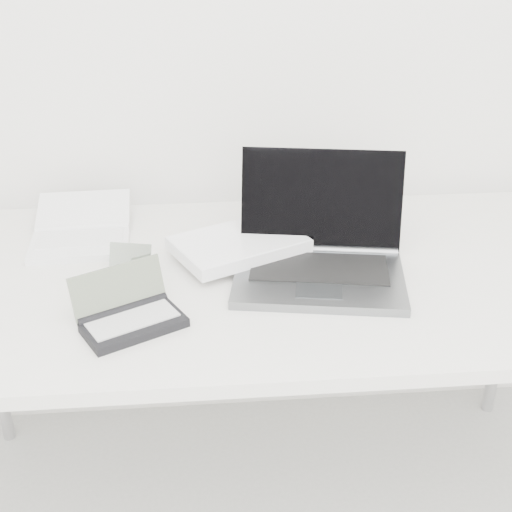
{
  "coord_description": "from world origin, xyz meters",
  "views": [
    {
      "loc": [
        -0.15,
        0.17,
        1.49
      ],
      "look_at": [
        -0.03,
        1.51,
        0.79
      ],
      "focal_mm": 50.0,
      "sensor_mm": 36.0,
      "label": 1
    }
  ],
  "objects": [
    {
      "name": "pda_silver",
      "position": [
        -0.31,
        1.52,
        0.75
      ],
      "size": [
        0.11,
        0.12,
        0.07
      ],
      "rotation": [
        0.0,
        0.0,
        -0.22
      ],
      "color": "silver",
      "rests_on": "desk"
    },
    {
      "name": "desk",
      "position": [
        0.0,
        1.55,
        0.68
      ],
      "size": [
        1.6,
        0.8,
        0.73
      ],
      "color": "white",
      "rests_on": "ground"
    },
    {
      "name": "netbook_open_white",
      "position": [
        -0.43,
        1.75,
        0.75
      ],
      "size": [
        0.24,
        0.31,
        0.06
      ],
      "rotation": [
        0.0,
        0.0,
        0.04
      ],
      "color": "white",
      "rests_on": "desk"
    },
    {
      "name": "laptop_large",
      "position": [
        0.05,
        1.57,
        0.77
      ],
      "size": [
        0.54,
        0.44,
        0.24
      ],
      "rotation": [
        0.0,
        0.0,
        -0.17
      ],
      "color": "slate",
      "rests_on": "desk"
    },
    {
      "name": "palmtop_charcoal",
      "position": [
        -0.29,
        1.36,
        0.75
      ],
      "size": [
        0.23,
        0.21,
        0.1
      ],
      "rotation": [
        0.0,
        0.0,
        0.49
      ],
      "color": "black",
      "rests_on": "desk"
    }
  ]
}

